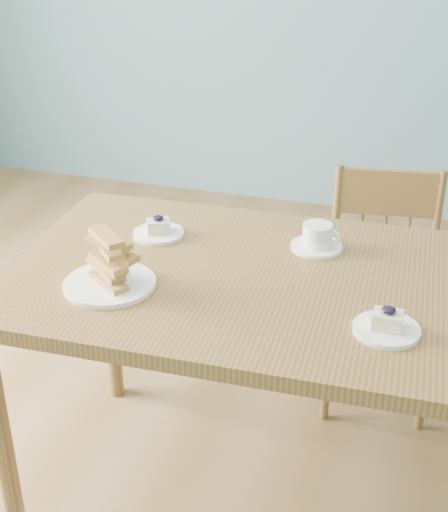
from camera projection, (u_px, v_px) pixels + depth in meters
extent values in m
cube|color=brown|center=(279.00, 285.00, 1.86)|extent=(1.48, 0.88, 0.04)
cylinder|color=brown|center=(2.00, 442.00, 1.89)|extent=(0.05, 0.05, 0.74)
cylinder|color=brown|center=(110.00, 309.00, 2.49)|extent=(0.05, 0.05, 0.74)
cube|color=brown|center=(380.00, 305.00, 2.47)|extent=(0.43, 0.41, 0.04)
cylinder|color=brown|center=(327.00, 375.00, 2.45)|extent=(0.03, 0.03, 0.37)
cylinder|color=brown|center=(424.00, 385.00, 2.40)|extent=(0.03, 0.03, 0.37)
cylinder|color=brown|center=(330.00, 327.00, 2.72)|extent=(0.03, 0.03, 0.37)
cylinder|color=brown|center=(417.00, 335.00, 2.67)|extent=(0.03, 0.03, 0.37)
cylinder|color=brown|center=(336.00, 222.00, 2.53)|extent=(0.03, 0.03, 0.43)
cylinder|color=brown|center=(435.00, 228.00, 2.48)|extent=(0.03, 0.03, 0.43)
cube|color=brown|center=(389.00, 193.00, 2.45)|extent=(0.33, 0.07, 0.16)
cylinder|color=brown|center=(359.00, 245.00, 2.56)|extent=(0.01, 0.01, 0.25)
cylinder|color=brown|center=(383.00, 247.00, 2.55)|extent=(0.01, 0.01, 0.25)
cylinder|color=brown|center=(406.00, 249.00, 2.53)|extent=(0.01, 0.01, 0.25)
cylinder|color=white|center=(386.00, 329.00, 1.62)|extent=(0.15, 0.15, 0.01)
cube|color=beige|center=(387.00, 320.00, 1.61)|extent=(0.07, 0.05, 0.04)
ellipsoid|color=black|center=(389.00, 310.00, 1.59)|extent=(0.03, 0.03, 0.01)
sphere|color=black|center=(393.00, 310.00, 1.59)|extent=(0.01, 0.01, 0.01)
sphere|color=black|center=(386.00, 308.00, 1.60)|extent=(0.01, 0.01, 0.01)
sphere|color=black|center=(390.00, 312.00, 1.59)|extent=(0.01, 0.01, 0.01)
cylinder|color=white|center=(159.00, 233.00, 2.07)|extent=(0.15, 0.15, 0.01)
cube|color=beige|center=(158.00, 226.00, 2.06)|extent=(0.08, 0.07, 0.04)
ellipsoid|color=black|center=(158.00, 218.00, 2.05)|extent=(0.03, 0.03, 0.01)
sphere|color=black|center=(161.00, 218.00, 2.05)|extent=(0.01, 0.01, 0.01)
sphere|color=black|center=(156.00, 217.00, 2.06)|extent=(0.01, 0.01, 0.01)
sphere|color=black|center=(158.00, 219.00, 2.04)|extent=(0.01, 0.01, 0.01)
cylinder|color=white|center=(317.00, 247.00, 2.00)|extent=(0.15, 0.15, 0.01)
cylinder|color=white|center=(317.00, 235.00, 1.98)|extent=(0.09, 0.09, 0.06)
cylinder|color=olive|center=(318.00, 227.00, 1.97)|extent=(0.07, 0.07, 0.00)
torus|color=white|center=(332.00, 237.00, 1.97)|extent=(0.05, 0.01, 0.05)
cylinder|color=white|center=(110.00, 284.00, 1.81)|extent=(0.23, 0.23, 0.01)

